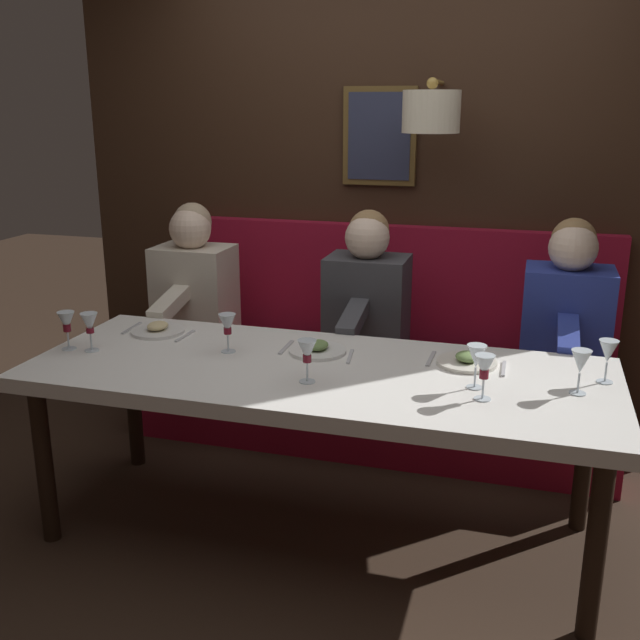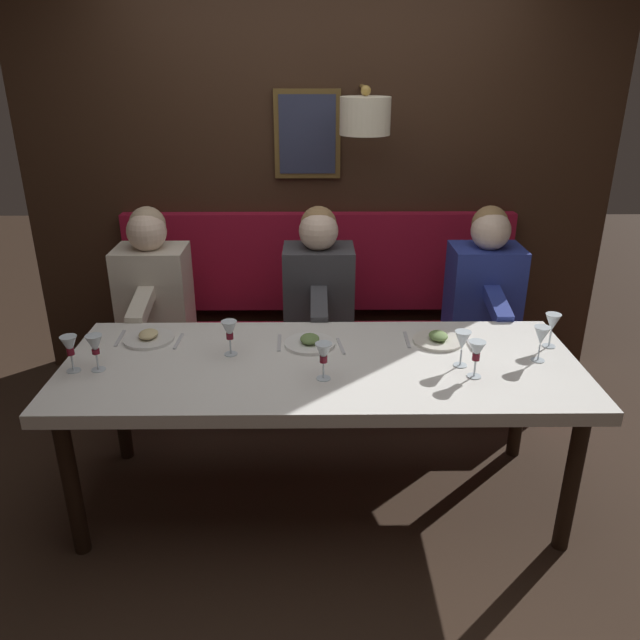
# 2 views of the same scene
# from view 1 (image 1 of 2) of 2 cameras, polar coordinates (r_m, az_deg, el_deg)

# --- Properties ---
(ground_plane) EXTENTS (12.00, 12.00, 0.00)m
(ground_plane) POSITION_cam_1_polar(r_m,az_deg,el_deg) (3.23, -0.15, -16.13)
(ground_plane) COLOR #332319
(dining_table) EXTENTS (0.90, 2.30, 0.74)m
(dining_table) POSITION_cam_1_polar(r_m,az_deg,el_deg) (2.92, -0.16, -4.91)
(dining_table) COLOR silver
(dining_table) RESTS_ON ground_plane
(banquette_bench) EXTENTS (0.52, 2.50, 0.45)m
(banquette_bench) POSITION_cam_1_polar(r_m,az_deg,el_deg) (3.89, 3.59, -6.49)
(banquette_bench) COLOR maroon
(banquette_bench) RESTS_ON ground_plane
(back_wall_panel) EXTENTS (0.59, 3.70, 2.90)m
(back_wall_panel) POSITION_cam_1_polar(r_m,az_deg,el_deg) (4.16, 5.71, 11.25)
(back_wall_panel) COLOR #382316
(back_wall_panel) RESTS_ON ground_plane
(diner_nearest) EXTENTS (0.60, 0.40, 0.79)m
(diner_nearest) POSITION_cam_1_polar(r_m,az_deg,el_deg) (3.61, 18.60, 0.77)
(diner_nearest) COLOR #283893
(diner_nearest) RESTS_ON banquette_bench
(diner_near) EXTENTS (0.60, 0.40, 0.79)m
(diner_near) POSITION_cam_1_polar(r_m,az_deg,el_deg) (3.69, 3.64, 1.94)
(diner_near) COLOR #3D3D42
(diner_near) RESTS_ON banquette_bench
(diner_middle) EXTENTS (0.60, 0.40, 0.79)m
(diner_middle) POSITION_cam_1_polar(r_m,az_deg,el_deg) (4.00, -9.75, 2.87)
(diner_middle) COLOR beige
(diner_middle) RESTS_ON banquette_bench
(place_setting_0) EXTENTS (0.24, 0.32, 0.05)m
(place_setting_0) POSITION_cam_1_polar(r_m,az_deg,el_deg) (3.06, -0.20, -2.28)
(place_setting_0) COLOR white
(place_setting_0) RESTS_ON dining_table
(place_setting_1) EXTENTS (0.24, 0.31, 0.05)m
(place_setting_1) POSITION_cam_1_polar(r_m,az_deg,el_deg) (2.98, 11.30, -3.13)
(place_setting_1) COLOR silver
(place_setting_1) RESTS_ON dining_table
(place_setting_2) EXTENTS (0.24, 0.31, 0.05)m
(place_setting_2) POSITION_cam_1_polar(r_m,az_deg,el_deg) (3.41, -12.45, -0.74)
(place_setting_2) COLOR silver
(place_setting_2) RESTS_ON dining_table
(wine_glass_0) EXTENTS (0.07, 0.07, 0.16)m
(wine_glass_0) POSITION_cam_1_polar(r_m,az_deg,el_deg) (2.76, 19.54, -3.13)
(wine_glass_0) COLOR silver
(wine_glass_0) RESTS_ON dining_table
(wine_glass_1) EXTENTS (0.07, 0.07, 0.16)m
(wine_glass_1) POSITION_cam_1_polar(r_m,az_deg,el_deg) (3.25, -19.04, -0.22)
(wine_glass_1) COLOR silver
(wine_glass_1) RESTS_ON dining_table
(wine_glass_2) EXTENTS (0.07, 0.07, 0.16)m
(wine_glass_2) POSITION_cam_1_polar(r_m,az_deg,el_deg) (2.91, 21.42, -2.36)
(wine_glass_2) COLOR silver
(wine_glass_2) RESTS_ON dining_table
(wine_glass_3) EXTENTS (0.07, 0.07, 0.16)m
(wine_glass_3) POSITION_cam_1_polar(r_m,az_deg,el_deg) (3.20, -17.43, -0.32)
(wine_glass_3) COLOR silver
(wine_glass_3) RESTS_ON dining_table
(wine_glass_4) EXTENTS (0.07, 0.07, 0.16)m
(wine_glass_4) POSITION_cam_1_polar(r_m,az_deg,el_deg) (2.71, 12.02, -2.86)
(wine_glass_4) COLOR silver
(wine_glass_4) RESTS_ON dining_table
(wine_glass_5) EXTENTS (0.07, 0.07, 0.16)m
(wine_glass_5) POSITION_cam_1_polar(r_m,az_deg,el_deg) (3.07, -7.19, -0.42)
(wine_glass_5) COLOR silver
(wine_glass_5) RESTS_ON dining_table
(wine_glass_6) EXTENTS (0.07, 0.07, 0.16)m
(wine_glass_6) POSITION_cam_1_polar(r_m,az_deg,el_deg) (2.62, 12.62, -3.68)
(wine_glass_6) COLOR silver
(wine_glass_6) RESTS_ON dining_table
(wine_glass_7) EXTENTS (0.07, 0.07, 0.16)m
(wine_glass_7) POSITION_cam_1_polar(r_m,az_deg,el_deg) (2.71, -1.01, -2.54)
(wine_glass_7) COLOR silver
(wine_glass_7) RESTS_ON dining_table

